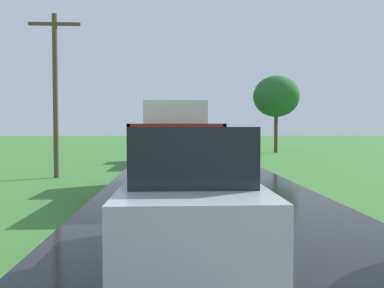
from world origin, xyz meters
TOP-DOWN VIEW (x-y plane):
  - banana_truck_near at (-0.95, 12.16)m, footprint 2.38×5.82m
  - banana_truck_far at (-0.70, 22.69)m, footprint 2.38×5.81m
  - utility_pole_roadside at (-5.65, 15.52)m, footprint 2.01×0.20m
  - roadside_tree_mid_right at (7.20, 31.39)m, footprint 3.64×3.64m
  - following_car at (-0.79, 4.61)m, footprint 1.74×4.10m

SIDE VIEW (x-z plane):
  - following_car at x=-0.79m, z-range 0.11..2.03m
  - banana_truck_near at x=-0.95m, z-range 0.06..2.86m
  - banana_truck_far at x=-0.70m, z-range 0.07..2.87m
  - utility_pole_roadside at x=-5.65m, z-range 0.29..6.74m
  - roadside_tree_mid_right at x=7.20m, z-range 1.40..7.52m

